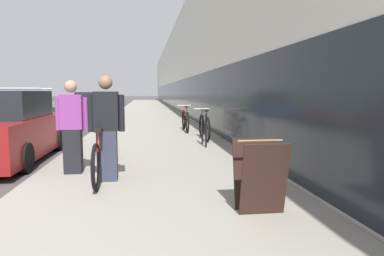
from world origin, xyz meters
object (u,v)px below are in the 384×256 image
object	(u,v)px
sandwich_board_sign	(260,176)
person_bystander	(72,127)
person_rider	(107,128)
tandem_bicycle	(104,154)
cruiser_bike_nearest	(204,127)
cruiser_bike_middle	(185,120)
parked_sedan_curbside	(6,129)
bike_rack_hoop	(204,127)
parked_sedan_far	(92,107)
vintage_roadster_curbside	(64,121)

from	to	relation	value
sandwich_board_sign	person_bystander	bearing A→B (deg)	138.65
person_rider	sandwich_board_sign	xyz separation A→B (m)	(2.02, -1.76, -0.42)
tandem_bicycle	cruiser_bike_nearest	distance (m)	4.94
cruiser_bike_middle	cruiser_bike_nearest	bearing A→B (deg)	-81.91
sandwich_board_sign	parked_sedan_curbside	distance (m)	6.24
person_rider	person_bystander	world-z (taller)	person_rider
cruiser_bike_middle	parked_sedan_curbside	size ratio (longest dim) A/B	0.43
tandem_bicycle	parked_sedan_curbside	bearing A→B (deg)	137.95
bike_rack_hoop	parked_sedan_far	world-z (taller)	parked_sedan_far
tandem_bicycle	bike_rack_hoop	size ratio (longest dim) A/B	3.06
tandem_bicycle	vintage_roadster_curbside	size ratio (longest dim) A/B	0.62
cruiser_bike_nearest	parked_sedan_curbside	distance (m)	5.36
vintage_roadster_curbside	parked_sedan_far	world-z (taller)	parked_sedan_far
tandem_bicycle	parked_sedan_far	xyz separation A→B (m)	(-2.36, 14.50, 0.20)
bike_rack_hoop	sandwich_board_sign	xyz separation A→B (m)	(-0.19, -5.16, -0.06)
cruiser_bike_nearest	vintage_roadster_curbside	size ratio (longest dim) A/B	0.43
person_bystander	parked_sedan_curbside	distance (m)	2.66
person_bystander	cruiser_bike_middle	xyz separation A→B (m)	(2.77, 6.25, -0.44)
person_bystander	cruiser_bike_nearest	bearing A→B (deg)	52.07
person_bystander	parked_sedan_curbside	size ratio (longest dim) A/B	0.38
person_rider	vintage_roadster_curbside	distance (m)	9.18
parked_sedan_curbside	sandwich_board_sign	bearing A→B (deg)	-43.24
cruiser_bike_nearest	sandwich_board_sign	xyz separation A→B (m)	(-0.40, -6.34, 0.05)
person_rider	person_bystander	distance (m)	0.91
bike_rack_hoop	sandwich_board_sign	bearing A→B (deg)	-92.14
parked_sedan_curbside	vintage_roadster_curbside	bearing A→B (deg)	91.42
cruiser_bike_middle	sandwich_board_sign	xyz separation A→B (m)	(-0.07, -8.62, 0.05)
person_rider	parked_sedan_far	size ratio (longest dim) A/B	0.41
tandem_bicycle	cruiser_bike_middle	distance (m)	6.89
cruiser_bike_middle	vintage_roadster_curbside	bearing A→B (deg)	158.25
person_rider	bike_rack_hoop	world-z (taller)	person_rider
cruiser_bike_middle	tandem_bicycle	bearing A→B (deg)	-108.60
bike_rack_hoop	cruiser_bike_nearest	xyz separation A→B (m)	(0.21, 1.18, -0.12)
vintage_roadster_curbside	person_rider	bearing A→B (deg)	-73.01
person_bystander	vintage_roadster_curbside	xyz separation A→B (m)	(-2.00, 8.15, -0.56)
cruiser_bike_nearest	cruiser_bike_middle	distance (m)	2.30
person_rider	cruiser_bike_middle	distance (m)	7.18
cruiser_bike_nearest	parked_sedan_far	world-z (taller)	parked_sedan_far
tandem_bicycle	parked_sedan_far	distance (m)	14.69
cruiser_bike_middle	vintage_roadster_curbside	distance (m)	5.14
person_bystander	cruiser_bike_middle	distance (m)	6.85
parked_sedan_far	sandwich_board_sign	bearing A→B (deg)	-74.90
tandem_bicycle	parked_sedan_far	world-z (taller)	parked_sedan_far
bike_rack_hoop	person_bystander	bearing A→B (deg)	-135.98
parked_sedan_curbside	person_rider	bearing A→B (deg)	-44.87
tandem_bicycle	sandwich_board_sign	distance (m)	2.98
cruiser_bike_nearest	cruiser_bike_middle	xyz separation A→B (m)	(-0.32, 2.28, 0.01)
cruiser_bike_nearest	vintage_roadster_curbside	xyz separation A→B (m)	(-5.10, 4.18, -0.12)
person_bystander	cruiser_bike_middle	bearing A→B (deg)	66.09
tandem_bicycle	person_rider	size ratio (longest dim) A/B	1.49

